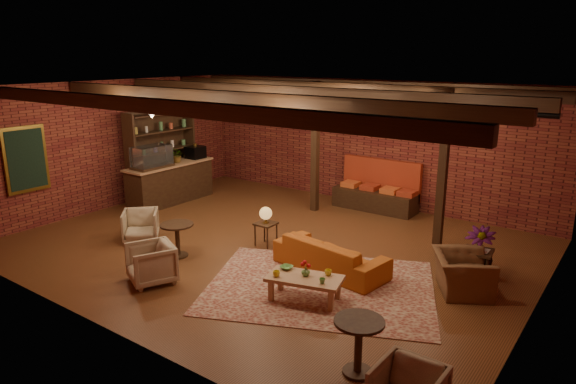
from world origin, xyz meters
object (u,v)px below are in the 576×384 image
Objects in this scene: side_table_lamp at (266,216)px; round_table_right at (359,338)px; armchair_right at (463,267)px; plant_tall at (484,203)px; side_table_book at (478,252)px; coffee_table at (304,279)px; armchair_a at (141,224)px; sofa at (330,255)px; armchair_b at (151,262)px; round_table_left at (177,234)px.

side_table_lamp is 1.13× the size of round_table_right.
plant_tall is (0.03, 0.75, 0.93)m from armchair_right.
plant_tall reaches higher than side_table_book.
side_table_lamp is at bearing 142.18° from coffee_table.
sofa is at bearing -31.94° from armchair_a.
armchair_a is 2.20m from armchair_b.
armchair_b is 4.15m from round_table_right.
armchair_a is at bearing 166.14° from round_table_right.
side_table_lamp is 4.10m from side_table_book.
round_table_left is 0.92× the size of armchair_a.
side_table_lamp is (-2.00, 1.55, 0.26)m from coffee_table.
coffee_table is (0.25, -1.22, 0.05)m from sofa.
armchair_right is at bearing -92.49° from plant_tall.
armchair_b is (0.52, -1.07, -0.07)m from round_table_left.
armchair_a is (-4.33, 0.24, -0.00)m from coffee_table.
plant_tall reaches higher than armchair_right.
plant_tall reaches higher than armchair_b.
coffee_table reaches higher than side_table_book.
plant_tall is (4.49, 3.52, 0.99)m from armchair_b.
armchair_right is (4.97, 1.69, -0.01)m from round_table_left.
plant_tall is (3.98, 0.98, 0.74)m from side_table_lamp.
armchair_b is (-2.26, -2.20, 0.07)m from sofa.
round_table_left is at bearing -124.81° from side_table_lamp.
plant_tall is at bearing 100.99° from side_table_book.
armchair_b reaches higher than coffee_table.
sofa is 3.21× the size of round_table_left.
plant_tall reaches higher than sofa.
side_table_lamp is at bearing 103.91° from armchair_b.
round_table_left reaches higher than side_table_book.
armchair_b is 0.28× the size of plant_tall.
round_table_left is at bearing 178.41° from coffee_table.
armchair_a is 6.78m from plant_tall.
armchair_right is 3.02m from round_table_right.
armchair_b is (-0.51, -2.54, -0.25)m from side_table_lamp.
armchair_a is (-2.33, -1.31, -0.27)m from side_table_lamp.
coffee_table is at bearing 102.03° from armchair_right.
coffee_table is at bearing -1.59° from round_table_left.
sofa is at bearing 127.63° from round_table_right.
side_table_lamp reaches higher than armchair_b.
armchair_b is (-2.51, -0.99, 0.02)m from coffee_table.
round_table_right reaches higher than side_table_book.
round_table_left is at bearing 78.43° from armchair_right.
sofa is 2.56m from side_table_book.
sofa is 1.64× the size of coffee_table.
coffee_table is 1.80× the size of armchair_a.
coffee_table is 1.96× the size of round_table_left.
armchair_a is (-4.08, -0.97, 0.05)m from sofa.
plant_tall is at bearing 84.79° from round_table_right.
side_table_lamp is 1.80m from round_table_left.
armchair_right reaches higher than round_table_left.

